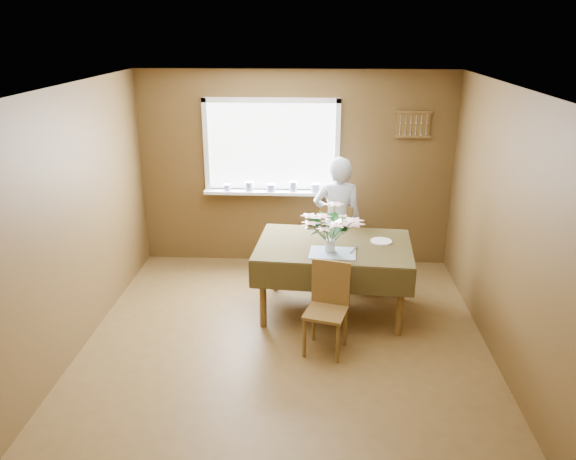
# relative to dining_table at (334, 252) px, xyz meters

# --- Properties ---
(floor) EXTENTS (4.50, 4.50, 0.00)m
(floor) POSITION_rel_dining_table_xyz_m (-0.48, -0.83, -0.70)
(floor) COLOR brown
(floor) RESTS_ON ground
(ceiling) EXTENTS (4.50, 4.50, 0.00)m
(ceiling) POSITION_rel_dining_table_xyz_m (-0.48, -0.83, 1.80)
(ceiling) COLOR white
(ceiling) RESTS_ON wall_back
(wall_back) EXTENTS (4.00, 0.00, 4.00)m
(wall_back) POSITION_rel_dining_table_xyz_m (-0.48, 1.42, 0.55)
(wall_back) COLOR brown
(wall_back) RESTS_ON floor
(wall_front) EXTENTS (4.00, 0.00, 4.00)m
(wall_front) POSITION_rel_dining_table_xyz_m (-0.48, -3.08, 0.55)
(wall_front) COLOR brown
(wall_front) RESTS_ON floor
(wall_left) EXTENTS (0.00, 4.50, 4.50)m
(wall_left) POSITION_rel_dining_table_xyz_m (-2.48, -0.83, 0.55)
(wall_left) COLOR brown
(wall_left) RESTS_ON floor
(wall_right) EXTENTS (0.00, 4.50, 4.50)m
(wall_right) POSITION_rel_dining_table_xyz_m (1.52, -0.83, 0.55)
(wall_right) COLOR brown
(wall_right) RESTS_ON floor
(window_assembly) EXTENTS (1.72, 0.20, 1.22)m
(window_assembly) POSITION_rel_dining_table_xyz_m (-0.77, 1.36, 0.65)
(window_assembly) COLOR white
(window_assembly) RESTS_ON wall_back
(spoon_rack) EXTENTS (0.44, 0.05, 0.33)m
(spoon_rack) POSITION_rel_dining_table_xyz_m (0.97, 1.38, 1.15)
(spoon_rack) COLOR brown
(spoon_rack) RESTS_ON wall_back
(dining_table) EXTENTS (1.72, 1.24, 0.80)m
(dining_table) POSITION_rel_dining_table_xyz_m (0.00, 0.00, 0.00)
(dining_table) COLOR brown
(dining_table) RESTS_ON floor
(chair_far) EXTENTS (0.53, 0.53, 0.99)m
(chair_far) POSITION_rel_dining_table_xyz_m (0.06, 0.86, -0.16)
(chair_far) COLOR brown
(chair_far) RESTS_ON floor
(chair_near) EXTENTS (0.46, 0.46, 0.89)m
(chair_near) POSITION_rel_dining_table_xyz_m (-0.07, -0.76, -0.21)
(chair_near) COLOR brown
(chair_near) RESTS_ON floor
(seated_woman) EXTENTS (0.58, 0.38, 1.58)m
(seated_woman) POSITION_rel_dining_table_xyz_m (0.06, 0.75, 0.09)
(seated_woman) COLOR white
(seated_woman) RESTS_ON floor
(flower_bouquet) EXTENTS (0.54, 0.54, 0.46)m
(flower_bouquet) POSITION_rel_dining_table_xyz_m (-0.05, -0.21, 0.40)
(flower_bouquet) COLOR white
(flower_bouquet) RESTS_ON dining_table
(side_plate) EXTENTS (0.26, 0.26, 0.01)m
(side_plate) POSITION_rel_dining_table_xyz_m (0.51, 0.09, 0.10)
(side_plate) COLOR white
(side_plate) RESTS_ON dining_table
(table_knife) EXTENTS (0.10, 0.21, 0.00)m
(table_knife) POSITION_rel_dining_table_xyz_m (0.20, -0.18, 0.11)
(table_knife) COLOR silver
(table_knife) RESTS_ON dining_table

